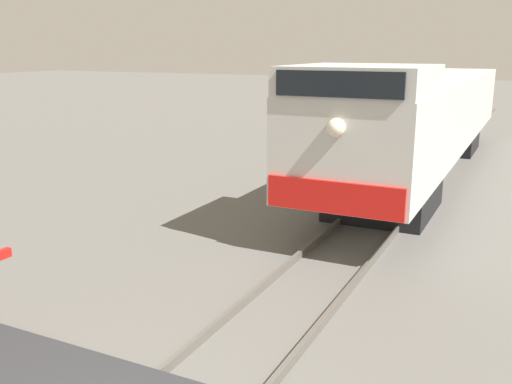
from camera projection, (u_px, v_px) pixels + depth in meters
name	position (u px, v px, depth m)	size (l,w,h in m)	color
locomotive	(423.00, 116.00, 18.84)	(2.91, 19.04, 3.87)	black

